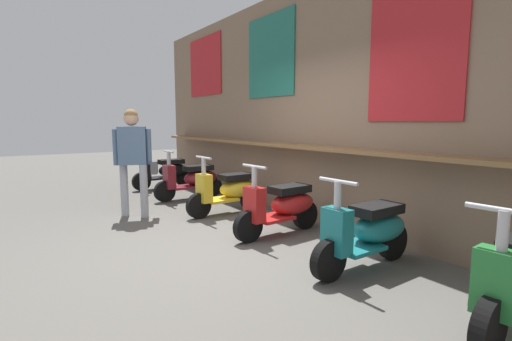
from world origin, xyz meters
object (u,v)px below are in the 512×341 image
at_px(shopper_with_handbag, 134,152).
at_px(scooter_teal, 369,231).
at_px(scooter_red, 283,206).
at_px(scooter_maroon, 193,179).
at_px(scooter_black, 166,171).
at_px(scooter_yellow, 230,190).

bearing_deg(shopper_with_handbag, scooter_teal, -136.68).
xyz_separation_m(scooter_red, shopper_with_handbag, (-2.07, -1.35, 0.65)).
bearing_deg(shopper_with_handbag, scooter_maroon, -38.07).
height_order(scooter_black, shopper_with_handbag, shopper_with_handbag).
relative_size(scooter_yellow, scooter_red, 1.00).
height_order(scooter_teal, shopper_with_handbag, shopper_with_handbag).
height_order(scooter_yellow, scooter_teal, same).
bearing_deg(scooter_black, scooter_maroon, 88.86).
distance_m(scooter_maroon, scooter_yellow, 1.44).
height_order(scooter_maroon, scooter_red, same).
distance_m(scooter_yellow, scooter_red, 1.40).
bearing_deg(scooter_black, shopper_with_handbag, 57.20).
bearing_deg(scooter_black, scooter_red, 88.86).
xyz_separation_m(scooter_maroon, scooter_red, (2.84, -0.00, 0.00)).
distance_m(scooter_red, shopper_with_handbag, 2.55).
xyz_separation_m(scooter_maroon, scooter_yellow, (1.44, -0.00, 0.00)).
bearing_deg(scooter_teal, shopper_with_handbag, -69.93).
bearing_deg(scooter_yellow, scooter_teal, 87.92).
height_order(scooter_maroon, scooter_teal, same).
relative_size(scooter_teal, shopper_with_handbag, 0.83).
relative_size(scooter_maroon, scooter_teal, 1.00).
distance_m(scooter_maroon, scooter_teal, 4.26).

